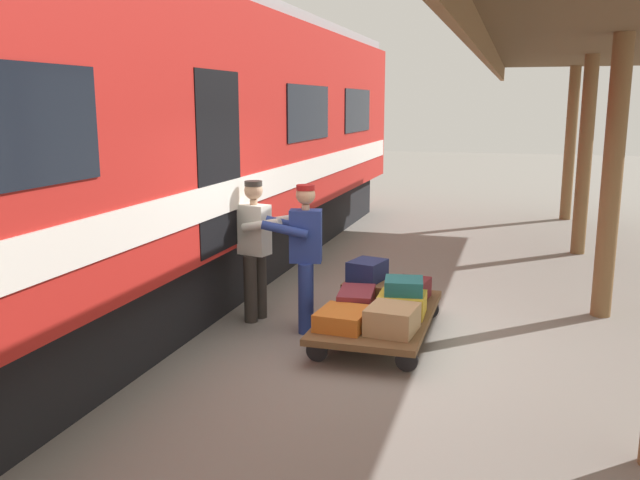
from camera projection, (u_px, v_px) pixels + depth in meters
name	position (u px, v px, depth m)	size (l,w,h in m)	color
ground_plane	(385.00, 347.00, 7.30)	(60.00, 60.00, 0.00)	gray
train_car	(102.00, 150.00, 7.83)	(3.02, 18.85, 4.00)	#B21E19
luggage_cart	(379.00, 316.00, 7.53)	(1.15, 2.18, 0.30)	brown
suitcase_maroon_trunk	(410.00, 290.00, 7.99)	(0.37, 0.55, 0.24)	maroon
suitcase_tan_vintage	(392.00, 319.00, 6.86)	(0.48, 0.52, 0.27)	tan
suitcase_burgundy_valise	(356.00, 300.00, 7.57)	(0.38, 0.62, 0.24)	maroon
suitcase_brown_leather	(368.00, 288.00, 8.14)	(0.51, 0.58, 0.20)	brown
suitcase_yellow_case	(402.00, 304.00, 7.43)	(0.50, 0.47, 0.24)	gold
suitcase_orange_carryall	(343.00, 319.00, 7.01)	(0.49, 0.57, 0.18)	#CC6B23
suitcase_navy_fabric	(367.00, 270.00, 8.11)	(0.37, 0.45, 0.24)	navy
suitcase_teal_softside	(404.00, 286.00, 7.41)	(0.41, 0.41, 0.16)	#1E666B
porter_in_overalls	(304.00, 253.00, 7.65)	(0.72, 0.52, 1.70)	navy
porter_by_door	(256.00, 246.00, 8.02)	(0.72, 0.53, 1.70)	#332D28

